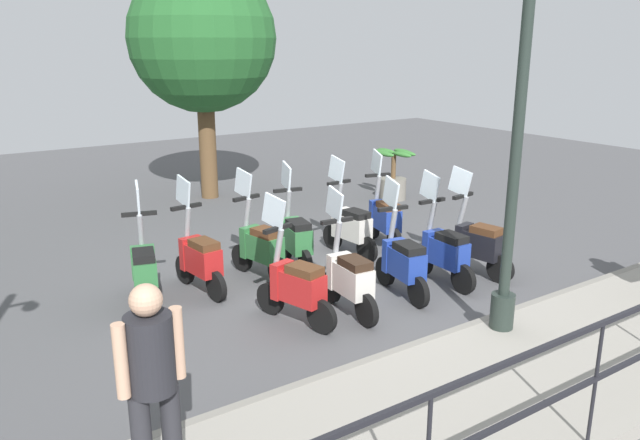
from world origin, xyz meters
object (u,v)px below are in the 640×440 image
object	(u,v)px
scooter_near_0	(477,243)
scooter_near_3	(348,277)
tree_distant	(202,39)
scooter_near_1	(443,251)
scooter_near_4	(296,285)
scooter_far_4	(199,258)
scooter_far_0	(384,217)
scooter_far_1	(350,226)
scooter_near_2	(402,261)
lamp_post_near	(515,164)
scooter_far_3	(260,246)
potted_palm	(393,179)
scooter_far_2	(295,237)
scooter_far_5	(144,269)
pedestrian_distant	(152,376)

from	to	relation	value
scooter_near_0	scooter_near_3	world-z (taller)	same
tree_distant	scooter_near_1	bearing A→B (deg)	-175.02
scooter_near_4	scooter_far_4	xyz separation A→B (m)	(1.54, 0.55, 0.00)
scooter_far_0	scooter_far_1	world-z (taller)	same
scooter_near_2	scooter_far_0	world-z (taller)	same
lamp_post_near	scooter_far_0	size ratio (longest dim) A/B	2.74
tree_distant	scooter_near_4	size ratio (longest dim) A/B	3.12
scooter_near_0	scooter_far_1	distance (m)	1.96
scooter_near_4	scooter_far_3	size ratio (longest dim) A/B	1.00
scooter_near_2	scooter_near_3	bearing A→B (deg)	103.66
scooter_near_2	scooter_far_0	distance (m)	2.12
scooter_near_1	scooter_near_4	size ratio (longest dim) A/B	1.00
scooter_near_1	scooter_near_3	world-z (taller)	same
potted_palm	scooter_near_2	world-z (taller)	scooter_near_2
tree_distant	scooter_near_1	distance (m)	7.05
scooter_near_1	scooter_far_1	size ratio (longest dim) A/B	1.00
scooter_far_2	scooter_far_3	world-z (taller)	same
scooter_near_1	scooter_far_4	bearing A→B (deg)	62.94
lamp_post_near	scooter_far_5	world-z (taller)	lamp_post_near
tree_distant	scooter_near_0	distance (m)	7.15
scooter_near_4	tree_distant	bearing A→B (deg)	-31.21
scooter_far_2	lamp_post_near	bearing A→B (deg)	-157.21
tree_distant	scooter_far_4	xyz separation A→B (m)	(-4.85, 2.33, -2.81)
lamp_post_near	scooter_far_5	xyz separation A→B (m)	(3.20, 2.98, -1.53)
lamp_post_near	potted_palm	size ratio (longest dim) A/B	3.97
pedestrian_distant	scooter_near_2	bearing A→B (deg)	111.11
scooter_far_3	scooter_near_1	bearing A→B (deg)	-139.61
scooter_far_4	scooter_far_5	size ratio (longest dim) A/B	1.00
scooter_near_1	scooter_near_3	size ratio (longest dim) A/B	1.00
scooter_near_3	scooter_far_5	bearing A→B (deg)	53.59
scooter_near_2	scooter_far_4	xyz separation A→B (m)	(1.60, 2.15, 0.00)
lamp_post_near	scooter_far_3	xyz separation A→B (m)	(3.19, 1.32, -1.53)
scooter_far_0	scooter_near_4	bearing A→B (deg)	135.78
scooter_far_3	scooter_far_4	size ratio (longest dim) A/B	1.00
scooter_near_0	scooter_near_2	distance (m)	1.38
pedestrian_distant	scooter_near_4	bearing A→B (deg)	125.17
scooter_near_4	scooter_far_3	xyz separation A→B (m)	(1.53, -0.37, 0.00)
scooter_near_0	scooter_far_2	bearing A→B (deg)	39.67
tree_distant	scooter_far_3	world-z (taller)	tree_distant
scooter_near_4	scooter_far_3	world-z (taller)	same
pedestrian_distant	tree_distant	bearing A→B (deg)	147.99
tree_distant	scooter_far_4	bearing A→B (deg)	154.30
tree_distant	scooter_near_1	xyz separation A→B (m)	(-6.45, -0.56, -2.81)
lamp_post_near	scooter_near_0	bearing A→B (deg)	-39.50
potted_palm	scooter_far_5	xyz separation A→B (m)	(-2.49, 6.24, 0.04)
scooter_far_2	scooter_far_1	bearing A→B (deg)	-79.49
pedestrian_distant	scooter_near_1	size ratio (longest dim) A/B	1.03
lamp_post_near	scooter_far_1	size ratio (longest dim) A/B	2.74
scooter_near_2	scooter_far_5	bearing A→B (deg)	70.39
scooter_near_0	scooter_far_4	xyz separation A→B (m)	(1.62, 3.52, 0.00)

